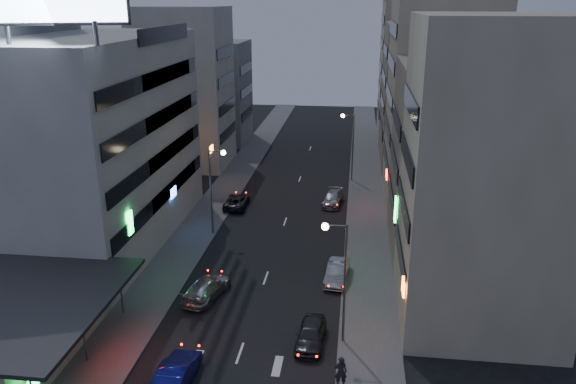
% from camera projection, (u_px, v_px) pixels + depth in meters
% --- Properties ---
extents(sidewalk_left, '(4.00, 120.00, 0.12)m').
position_uv_depth(sidewalk_left, '(216.00, 204.00, 60.09)').
color(sidewalk_left, '#4C4C4F').
rests_on(sidewalk_left, ground).
extents(sidewalk_right, '(4.00, 120.00, 0.12)m').
position_uv_depth(sidewalk_right, '(366.00, 210.00, 58.23)').
color(sidewalk_right, '#4C4C4F').
rests_on(sidewalk_right, ground).
extents(food_court, '(11.00, 13.00, 3.88)m').
position_uv_depth(food_court, '(7.00, 328.00, 33.88)').
color(food_court, '#BAAD92').
rests_on(food_court, ground).
extents(white_building, '(14.00, 24.00, 18.00)m').
position_uv_depth(white_building, '(83.00, 142.00, 48.85)').
color(white_building, beige).
rests_on(white_building, ground).
extents(shophouse_near, '(10.00, 11.00, 20.00)m').
position_uv_depth(shophouse_near, '(486.00, 177.00, 35.88)').
color(shophouse_near, '#BAAD92').
rests_on(shophouse_near, ground).
extents(shophouse_mid, '(11.00, 12.00, 16.00)m').
position_uv_depth(shophouse_mid, '(461.00, 160.00, 47.27)').
color(shophouse_mid, gray).
rests_on(shophouse_mid, ground).
extents(shophouse_far, '(10.00, 14.00, 22.00)m').
position_uv_depth(shophouse_far, '(438.00, 98.00, 58.55)').
color(shophouse_far, '#BAAD92').
rests_on(shophouse_far, ground).
extents(far_left_a, '(11.00, 10.00, 20.00)m').
position_uv_depth(far_left_a, '(184.00, 88.00, 71.82)').
color(far_left_a, beige).
rests_on(far_left_a, ground).
extents(far_left_b, '(12.00, 10.00, 15.00)m').
position_uv_depth(far_left_b, '(207.00, 92.00, 84.89)').
color(far_left_b, gray).
rests_on(far_left_b, ground).
extents(far_right_a, '(11.00, 12.00, 18.00)m').
position_uv_depth(far_right_a, '(426.00, 95.00, 73.22)').
color(far_right_a, gray).
rests_on(far_right_a, ground).
extents(far_right_b, '(12.00, 12.00, 24.00)m').
position_uv_depth(far_right_b, '(421.00, 60.00, 85.33)').
color(far_right_b, '#BAAD92').
rests_on(far_right_b, ground).
extents(street_lamp_right_near, '(1.60, 0.44, 8.02)m').
position_uv_depth(street_lamp_right_near, '(339.00, 266.00, 34.23)').
color(street_lamp_right_near, '#595B60').
rests_on(street_lamp_right_near, sidewalk_right).
extents(street_lamp_left, '(1.60, 0.44, 8.02)m').
position_uv_depth(street_lamp_left, '(215.00, 180.00, 50.62)').
color(street_lamp_left, '#595B60').
rests_on(street_lamp_left, sidewalk_left).
extents(street_lamp_right_far, '(1.60, 0.44, 8.02)m').
position_uv_depth(street_lamp_right_far, '(350.00, 137.00, 66.14)').
color(street_lamp_right_far, '#595B60').
rests_on(street_lamp_right_far, sidewalk_right).
extents(parked_car_right_near, '(1.95, 4.29, 1.43)m').
position_uv_depth(parked_car_right_near, '(311.00, 334.00, 35.50)').
color(parked_car_right_near, '#2A2A30').
rests_on(parked_car_right_near, ground).
extents(parked_car_right_mid, '(2.00, 4.54, 1.45)m').
position_uv_depth(parked_car_right_mid, '(337.00, 272.00, 43.54)').
color(parked_car_right_mid, '#A7AAB0').
rests_on(parked_car_right_mid, ground).
extents(parked_car_left, '(2.25, 4.79, 1.33)m').
position_uv_depth(parked_car_left, '(237.00, 201.00, 59.07)').
color(parked_car_left, '#222326').
rests_on(parked_car_left, ground).
extents(parked_car_right_far, '(2.35, 4.79, 1.34)m').
position_uv_depth(parked_car_right_far, '(333.00, 199.00, 59.80)').
color(parked_car_right_far, gray).
rests_on(parked_car_right_far, ground).
extents(road_car_blue, '(1.79, 4.82, 1.57)m').
position_uv_depth(road_car_blue, '(176.00, 374.00, 31.57)').
color(road_car_blue, navy).
rests_on(road_car_blue, ground).
extents(road_car_silver, '(3.12, 5.40, 1.47)m').
position_uv_depth(road_car_silver, '(206.00, 288.00, 41.11)').
color(road_car_silver, '#9FA3A7').
rests_on(road_car_silver, ground).
extents(person, '(0.76, 0.55, 1.94)m').
position_uv_depth(person, '(341.00, 372.00, 31.30)').
color(person, black).
rests_on(person, sidewalk_right).
extents(scooter_silver_b, '(0.83, 1.81, 1.06)m').
position_uv_depth(scooter_silver_b, '(375.00, 377.00, 31.54)').
color(scooter_silver_b, '#9EA2A6').
rests_on(scooter_silver_b, sidewalk_right).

